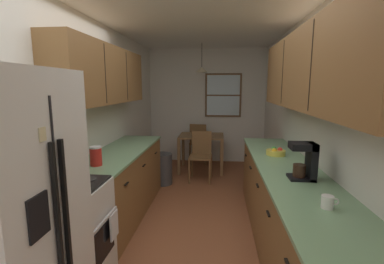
# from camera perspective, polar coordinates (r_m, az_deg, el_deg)

# --- Properties ---
(ground_plane) EXTENTS (12.00, 12.00, 0.00)m
(ground_plane) POSITION_cam_1_polar(r_m,az_deg,el_deg) (4.02, 1.19, -15.87)
(ground_plane) COLOR brown
(wall_left) EXTENTS (0.10, 9.00, 2.55)m
(wall_left) POSITION_cam_1_polar(r_m,az_deg,el_deg) (4.00, -18.44, 2.58)
(wall_left) COLOR white
(wall_left) RESTS_ON ground
(wall_right) EXTENTS (0.10, 9.00, 2.55)m
(wall_right) POSITION_cam_1_polar(r_m,az_deg,el_deg) (3.81, 21.99, 2.05)
(wall_right) COLOR white
(wall_right) RESTS_ON ground
(wall_back) EXTENTS (4.40, 0.10, 2.55)m
(wall_back) POSITION_cam_1_polar(r_m,az_deg,el_deg) (6.30, 3.10, 5.40)
(wall_back) COLOR white
(wall_back) RESTS_ON ground
(ceiling_slab) EXTENTS (4.40, 9.00, 0.08)m
(ceiling_slab) POSITION_cam_1_polar(r_m,az_deg,el_deg) (3.74, 1.34, 22.92)
(ceiling_slab) COLOR white
(refrigerator) EXTENTS (0.73, 0.77, 1.82)m
(refrigerator) POSITION_cam_1_polar(r_m,az_deg,el_deg) (1.99, -34.72, -16.36)
(refrigerator) COLOR white
(refrigerator) RESTS_ON ground
(stove_range) EXTENTS (0.66, 0.59, 1.10)m
(stove_range) POSITION_cam_1_polar(r_m,az_deg,el_deg) (2.71, -24.50, -18.89)
(stove_range) COLOR white
(stove_range) RESTS_ON ground
(microwave_over_range) EXTENTS (0.39, 0.63, 0.32)m
(microwave_over_range) POSITION_cam_1_polar(r_m,az_deg,el_deg) (2.47, -28.68, 6.66)
(microwave_over_range) COLOR white
(counter_left) EXTENTS (0.64, 2.09, 0.90)m
(counter_left) POSITION_cam_1_polar(r_m,az_deg,el_deg) (3.83, -14.42, -10.21)
(counter_left) COLOR brown
(counter_left) RESTS_ON ground
(upper_cabinets_left) EXTENTS (0.33, 2.17, 0.70)m
(upper_cabinets_left) POSITION_cam_1_polar(r_m,az_deg,el_deg) (3.62, -17.74, 11.21)
(upper_cabinets_left) COLOR brown
(counter_right) EXTENTS (0.64, 3.23, 0.90)m
(counter_right) POSITION_cam_1_polar(r_m,az_deg,el_deg) (3.14, 19.12, -14.95)
(counter_right) COLOR brown
(counter_right) RESTS_ON ground
(upper_cabinets_right) EXTENTS (0.33, 2.91, 0.75)m
(upper_cabinets_right) POSITION_cam_1_polar(r_m,az_deg,el_deg) (2.86, 23.71, 11.78)
(upper_cabinets_right) COLOR brown
(dining_table) EXTENTS (0.89, 0.71, 0.74)m
(dining_table) POSITION_cam_1_polar(r_m,az_deg,el_deg) (5.60, 1.96, -1.95)
(dining_table) COLOR brown
(dining_table) RESTS_ON ground
(dining_chair_near) EXTENTS (0.42, 0.42, 0.90)m
(dining_chair_near) POSITION_cam_1_polar(r_m,az_deg,el_deg) (5.07, 1.88, -4.45)
(dining_chair_near) COLOR brown
(dining_chair_near) RESTS_ON ground
(dining_chair_far) EXTENTS (0.45, 0.45, 0.90)m
(dining_chair_far) POSITION_cam_1_polar(r_m,az_deg,el_deg) (6.18, 1.45, -1.92)
(dining_chair_far) COLOR brown
(dining_chair_far) RESTS_ON ground
(pendant_light) EXTENTS (0.25, 0.25, 0.56)m
(pendant_light) POSITION_cam_1_polar(r_m,az_deg,el_deg) (5.50, 2.04, 12.86)
(pendant_light) COLOR black
(back_window) EXTENTS (0.80, 0.05, 0.97)m
(back_window) POSITION_cam_1_polar(r_m,az_deg,el_deg) (6.20, 6.51, 7.60)
(back_window) COLOR brown
(trash_bin) EXTENTS (0.33, 0.33, 0.55)m
(trash_bin) POSITION_cam_1_polar(r_m,az_deg,el_deg) (4.93, -6.10, -7.61)
(trash_bin) COLOR #3F3F42
(trash_bin) RESTS_ON ground
(storage_canister) EXTENTS (0.12, 0.12, 0.20)m
(storage_canister) POSITION_cam_1_polar(r_m,az_deg,el_deg) (3.05, -19.39, -4.74)
(storage_canister) COLOR red
(storage_canister) RESTS_ON counter_left
(dish_towel) EXTENTS (0.02, 0.16, 0.24)m
(dish_towel) POSITION_cam_1_polar(r_m,az_deg,el_deg) (2.67, -15.93, -18.14)
(dish_towel) COLOR white
(coffee_maker) EXTENTS (0.22, 0.18, 0.33)m
(coffee_maker) POSITION_cam_1_polar(r_m,az_deg,el_deg) (2.64, 22.61, -5.48)
(coffee_maker) COLOR black
(coffee_maker) RESTS_ON counter_right
(mug_by_coffeemaker) EXTENTS (0.12, 0.08, 0.09)m
(mug_by_coffeemaker) POSITION_cam_1_polar(r_m,az_deg,el_deg) (2.13, 26.41, -12.92)
(mug_by_coffeemaker) COLOR white
(mug_by_coffeemaker) RESTS_ON counter_right
(fruit_bowl) EXTENTS (0.23, 0.23, 0.09)m
(fruit_bowl) POSITION_cam_1_polar(r_m,az_deg,el_deg) (3.48, 17.05, -3.98)
(fruit_bowl) COLOR #E5D14C
(fruit_bowl) RESTS_ON counter_right
(table_serving_bowl) EXTENTS (0.18, 0.18, 0.06)m
(table_serving_bowl) POSITION_cam_1_polar(r_m,az_deg,el_deg) (5.51, 2.03, -0.45)
(table_serving_bowl) COLOR #E0D14C
(table_serving_bowl) RESTS_ON dining_table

